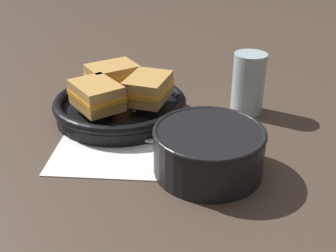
{
  "coord_description": "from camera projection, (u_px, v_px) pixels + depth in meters",
  "views": [
    {
      "loc": [
        -0.04,
        -0.64,
        0.37
      ],
      "look_at": [
        0.01,
        -0.02,
        0.04
      ],
      "focal_mm": 45.0,
      "sensor_mm": 36.0,
      "label": 1
    }
  ],
  "objects": [
    {
      "name": "sandwich_near_right",
      "position": [
        148.0,
        88.0,
        0.79
      ],
      "size": [
        0.1,
        0.12,
        0.05
      ],
      "rotation": [
        0.0,
        0.0,
        7.46
      ],
      "color": "#C18E47",
      "rests_on": "skillet"
    },
    {
      "name": "napkin",
      "position": [
        139.0,
        142.0,
        0.74
      ],
      "size": [
        0.31,
        0.27,
        0.0
      ],
      "color": "white",
      "rests_on": "ground_plane"
    },
    {
      "name": "drinking_glass",
      "position": [
        248.0,
        84.0,
        0.82
      ],
      "size": [
        0.06,
        0.06,
        0.12
      ],
      "color": "silver",
      "rests_on": "ground_plane"
    },
    {
      "name": "spoon",
      "position": [
        165.0,
        142.0,
        0.72
      ],
      "size": [
        0.17,
        0.07,
        0.01
      ],
      "rotation": [
        0.0,
        0.0,
        -0.31
      ],
      "color": "silver",
      "rests_on": "napkin"
    },
    {
      "name": "soup_bowl",
      "position": [
        209.0,
        148.0,
        0.64
      ],
      "size": [
        0.17,
        0.17,
        0.07
      ],
      "color": "black",
      "rests_on": "ground_plane"
    },
    {
      "name": "sandwich_far_left",
      "position": [
        112.0,
        76.0,
        0.85
      ],
      "size": [
        0.12,
        0.11,
        0.05
      ],
      "rotation": [
        0.0,
        0.0,
        9.89
      ],
      "color": "#C18E47",
      "rests_on": "skillet"
    },
    {
      "name": "skillet",
      "position": [
        120.0,
        107.0,
        0.82
      ],
      "size": [
        0.26,
        0.26,
        0.04
      ],
      "color": "black",
      "rests_on": "ground_plane"
    },
    {
      "name": "ground_plane",
      "position": [
        161.0,
        141.0,
        0.74
      ],
      "size": [
        4.0,
        4.0,
        0.0
      ],
      "primitive_type": "plane",
      "color": "#47382D"
    },
    {
      "name": "sandwich_near_left",
      "position": [
        96.0,
        95.0,
        0.76
      ],
      "size": [
        0.11,
        0.12,
        0.05
      ],
      "rotation": [
        0.0,
        0.0,
        5.25
      ],
      "color": "#C18E47",
      "rests_on": "skillet"
    }
  ]
}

